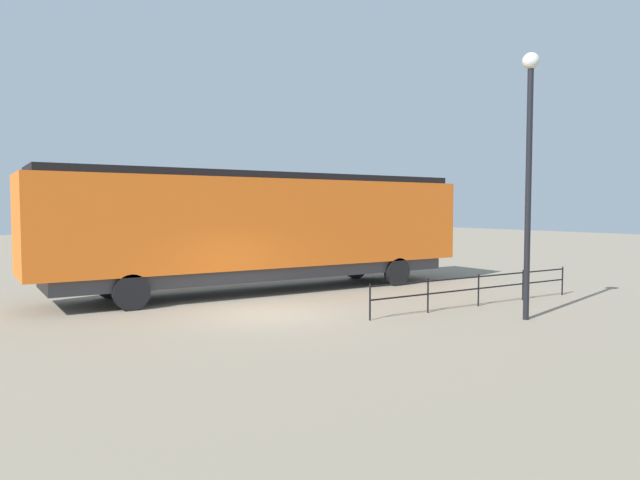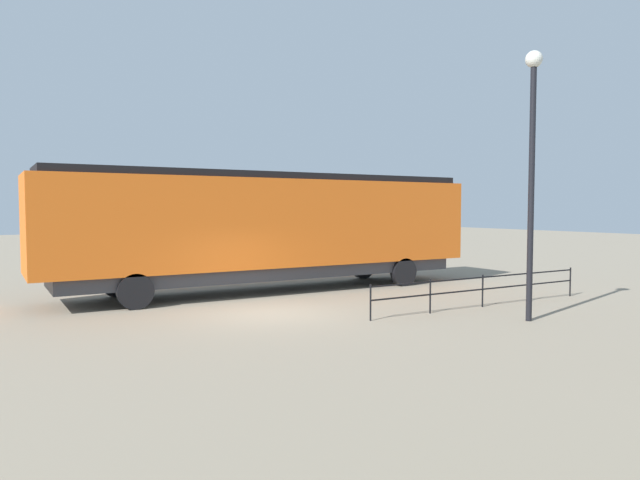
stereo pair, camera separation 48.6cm
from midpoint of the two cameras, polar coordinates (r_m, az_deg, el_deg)
name	(u,v)px [view 1 (the left image)]	position (r m, az deg, el deg)	size (l,w,h in m)	color
ground_plane	(268,314)	(16.80, -6.09, -7.34)	(120.00, 120.00, 0.00)	gray
locomotive	(279,226)	(21.36, -4.79, 1.42)	(3.10, 16.17, 4.33)	orange
lamp_post	(529,149)	(16.59, 19.35, 8.58)	(0.45, 0.45, 7.25)	black
platform_fence	(479,285)	(18.53, 14.82, -4.36)	(0.05, 8.58, 1.01)	black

